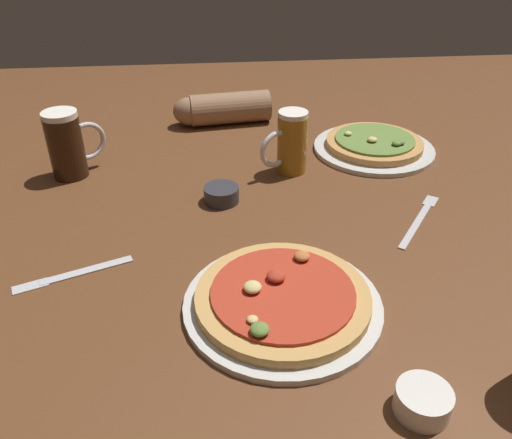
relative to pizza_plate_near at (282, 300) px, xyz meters
name	(u,v)px	position (x,y,z in m)	size (l,w,h in m)	color
ground_plane	(256,234)	(-0.02, 0.24, -0.03)	(2.40, 2.40, 0.03)	brown
pizza_plate_near	(282,300)	(0.00, 0.00, 0.00)	(0.33, 0.33, 0.05)	silver
pizza_plate_far	(374,145)	(0.33, 0.58, 0.00)	(0.31, 0.31, 0.05)	silver
beer_mug_amber	(68,144)	(-0.43, 0.52, 0.06)	(0.13, 0.10, 0.16)	black
beer_mug_pale	(290,143)	(0.09, 0.48, 0.06)	(0.12, 0.09, 0.15)	#9E6619
ramekin_sauce	(221,194)	(-0.08, 0.36, 0.00)	(0.08, 0.08, 0.04)	#333338
ramekin_butter	(423,401)	(0.15, -0.22, 0.00)	(0.07, 0.07, 0.04)	silver
fork_left	(419,219)	(0.32, 0.24, -0.01)	(0.15, 0.20, 0.01)	silver
knife_right	(73,274)	(-0.36, 0.12, -0.01)	(0.20, 0.09, 0.01)	silver
diner_arm	(220,109)	(-0.07, 0.81, 0.03)	(0.28, 0.12, 0.09)	#936B4C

